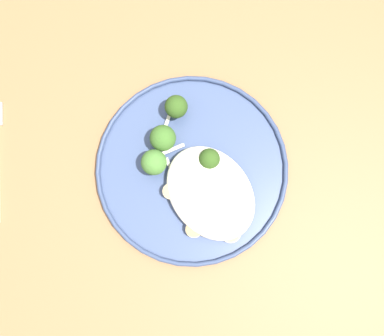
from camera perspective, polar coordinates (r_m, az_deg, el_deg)
ground at (r=1.43m, az=-1.49°, el=-3.83°), size 6.00×6.00×0.00m
wooden_dining_table at (r=0.77m, az=-2.75°, el=-0.13°), size 1.40×1.00×0.74m
dinner_plate at (r=0.68m, az=-0.00°, el=-0.14°), size 0.29×0.29×0.02m
noodle_bed at (r=0.66m, az=2.37°, el=-3.15°), size 0.15×0.12×0.03m
seared_scallop_half_hidden at (r=0.67m, az=2.48°, el=-2.84°), size 0.02×0.02×0.02m
seared_scallop_on_noodles at (r=0.66m, az=-2.72°, el=-2.99°), size 0.02×0.02×0.02m
seared_scallop_left_edge at (r=0.66m, az=0.24°, el=-7.74°), size 0.02×0.02×0.01m
seared_scallop_tiny_bay at (r=0.67m, az=4.87°, el=-8.13°), size 0.03×0.03×0.01m
broccoli_floret_near_rim at (r=0.66m, az=-3.70°, el=3.78°), size 0.04×0.04×0.05m
broccoli_floret_rear_charred at (r=0.65m, az=-4.83°, el=0.71°), size 0.04×0.04×0.05m
broccoli_floret_small_sprig at (r=0.66m, az=2.21°, el=1.12°), size 0.03×0.03×0.04m
broccoli_floret_front_edge at (r=0.67m, az=-2.01°, el=7.72°), size 0.03×0.03×0.05m
onion_sliver_pale_crescent at (r=0.68m, az=-2.88°, el=2.18°), size 0.02×0.05×0.00m
onion_sliver_curled_piece at (r=0.68m, az=-2.54°, el=-0.52°), size 0.05×0.02×0.00m
onion_sliver_short_strip at (r=0.69m, az=-3.19°, el=5.73°), size 0.03×0.04×0.00m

